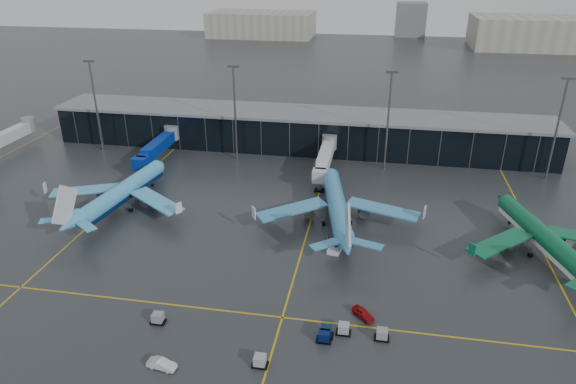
% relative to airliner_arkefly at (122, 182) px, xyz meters
% --- Properties ---
extents(ground, '(600.00, 600.00, 0.00)m').
position_rel_airliner_arkefly_xyz_m(ground, '(31.71, -16.86, -6.02)').
color(ground, '#282B2D').
rests_on(ground, ground).
extents(terminal_pier, '(142.00, 17.00, 10.70)m').
position_rel_airliner_arkefly_xyz_m(terminal_pier, '(31.71, 45.14, -0.60)').
color(terminal_pier, black).
rests_on(terminal_pier, ground).
extents(jet_bridges, '(94.00, 27.50, 7.20)m').
position_rel_airliner_arkefly_xyz_m(jet_bridges, '(-3.29, 26.12, -1.47)').
color(jet_bridges, '#595B60').
rests_on(jet_bridges, ground).
extents(flood_masts, '(203.00, 0.50, 25.50)m').
position_rel_airliner_arkefly_xyz_m(flood_masts, '(36.71, 33.14, 7.79)').
color(flood_masts, '#595B60').
rests_on(flood_masts, ground).
extents(distant_hangars, '(260.00, 71.00, 22.00)m').
position_rel_airliner_arkefly_xyz_m(distant_hangars, '(81.65, 253.21, 2.77)').
color(distant_hangars, '#B2AD99').
rests_on(distant_hangars, ground).
extents(taxi_lines, '(220.00, 120.00, 0.02)m').
position_rel_airliner_arkefly_xyz_m(taxi_lines, '(41.71, -6.25, -6.01)').
color(taxi_lines, gold).
rests_on(taxi_lines, ground).
extents(airliner_arkefly, '(39.27, 43.38, 12.04)m').
position_rel_airliner_arkefly_xyz_m(airliner_arkefly, '(0.00, 0.00, 0.00)').
color(airliner_arkefly, '#45ADE3').
rests_on(airliner_arkefly, ground).
extents(airliner_klm_near, '(42.30, 46.26, 12.43)m').
position_rel_airliner_arkefly_xyz_m(airliner_klm_near, '(46.97, 1.42, 0.19)').
color(airliner_klm_near, '#3A8DBF').
rests_on(airliner_klm_near, ground).
extents(airliner_aer_lingus, '(41.75, 44.87, 11.47)m').
position_rel_airliner_arkefly_xyz_m(airliner_aer_lingus, '(85.73, -4.11, -0.29)').
color(airliner_aer_lingus, '#0B6439').
rests_on(airliner_aer_lingus, ground).
extents(baggage_carts, '(35.83, 10.11, 1.70)m').
position_rel_airliner_arkefly_xyz_m(baggage_carts, '(44.95, -36.33, -5.26)').
color(baggage_carts, black).
rests_on(baggage_carts, ground).
extents(mobile_airstair, '(2.63, 3.48, 3.45)m').
position_rel_airliner_arkefly_xyz_m(mobile_airstair, '(47.80, -10.96, -5.25)').
color(mobile_airstair, white).
rests_on(mobile_airstair, ground).
extents(service_van_red, '(4.01, 4.08, 1.39)m').
position_rel_airliner_arkefly_xyz_m(service_van_red, '(54.03, -29.54, -5.33)').
color(service_van_red, '#9E0C0E').
rests_on(service_van_red, ground).
extents(service_van_white, '(4.24, 1.93, 1.35)m').
position_rel_airliner_arkefly_xyz_m(service_van_white, '(27.62, -45.25, -5.35)').
color(service_van_white, silver).
rests_on(service_van_white, ground).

